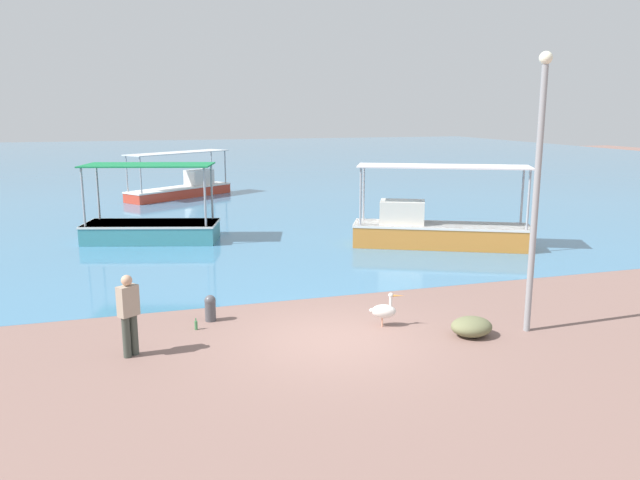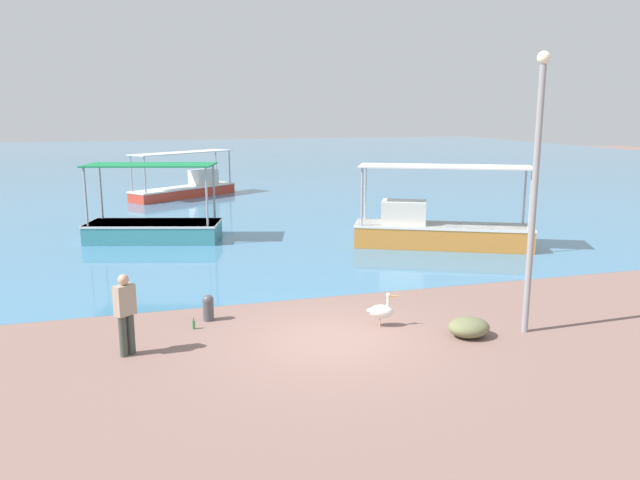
{
  "view_description": "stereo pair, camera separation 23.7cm",
  "coord_description": "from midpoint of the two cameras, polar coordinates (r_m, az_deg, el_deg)",
  "views": [
    {
      "loc": [
        -3.97,
        -12.14,
        4.88
      ],
      "look_at": [
        1.34,
        5.23,
        1.07
      ],
      "focal_mm": 35.0,
      "sensor_mm": 36.0,
      "label": 1
    },
    {
      "loc": [
        -3.75,
        -12.21,
        4.88
      ],
      "look_at": [
        1.34,
        5.23,
        1.07
      ],
      "focal_mm": 35.0,
      "sensor_mm": 36.0,
      "label": 2
    }
  ],
  "objects": [
    {
      "name": "pelican",
      "position": [
        14.41,
        5.39,
        -6.44
      ],
      "size": [
        0.79,
        0.45,
        0.8
      ],
      "color": "#E0997A",
      "rests_on": "ground"
    },
    {
      "name": "fisherman_standing",
      "position": [
        13.12,
        -17.58,
        -6.38
      ],
      "size": [
        0.45,
        0.41,
        1.69
      ],
      "color": "#3D443C",
      "rests_on": "ground"
    },
    {
      "name": "harbor_water",
      "position": [
        60.5,
        -13.37,
        6.89
      ],
      "size": [
        110.0,
        90.0,
        0.0
      ],
      "primitive_type": "cube",
      "color": "teal",
      "rests_on": "ground"
    },
    {
      "name": "lamp_post",
      "position": [
        14.16,
        18.78,
        5.18
      ],
      "size": [
        0.28,
        0.28,
        6.07
      ],
      "color": "gray",
      "rests_on": "ground"
    },
    {
      "name": "ground",
      "position": [
        13.68,
        0.57,
        -9.08
      ],
      "size": [
        120.0,
        120.0,
        0.0
      ],
      "primitive_type": "plane",
      "color": "#826159"
    },
    {
      "name": "glass_bottle",
      "position": [
        14.52,
        -11.73,
        -7.62
      ],
      "size": [
        0.07,
        0.07,
        0.27
      ],
      "color": "#3F7F4C",
      "rests_on": "ground"
    },
    {
      "name": "fishing_boat_outer",
      "position": [
        22.89,
        10.24,
        1.06
      ],
      "size": [
        6.33,
        4.12,
        2.94
      ],
      "color": "orange",
      "rests_on": "harbor_water"
    },
    {
      "name": "fishing_boat_far_left",
      "position": [
        36.44,
        -12.61,
        4.77
      ],
      "size": [
        6.21,
        5.01,
        2.54
      ],
      "color": "#C93D2A",
      "rests_on": "harbor_water"
    },
    {
      "name": "net_pile",
      "position": [
        14.17,
        13.22,
        -7.72
      ],
      "size": [
        0.92,
        0.79,
        0.43
      ],
      "primitive_type": "ellipsoid",
      "color": "#6B6D49",
      "rests_on": "ground"
    },
    {
      "name": "mooring_bollard",
      "position": [
        14.96,
        -10.45,
        -6.06
      ],
      "size": [
        0.27,
        0.27,
        0.63
      ],
      "color": "#47474C",
      "rests_on": "ground"
    },
    {
      "name": "fishing_boat_near_right",
      "position": [
        24.33,
        -15.42,
        1.16
      ],
      "size": [
        5.24,
        3.17,
        2.9
      ],
      "color": "teal",
      "rests_on": "harbor_water"
    }
  ]
}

